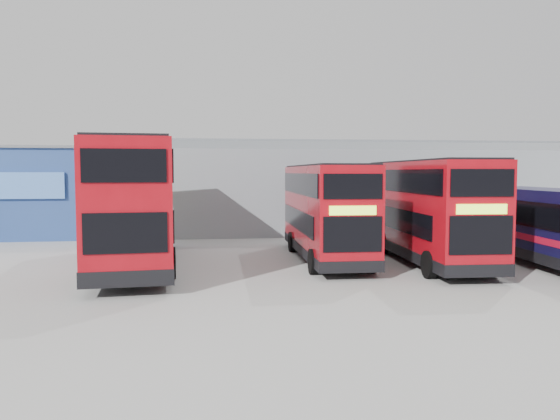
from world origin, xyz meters
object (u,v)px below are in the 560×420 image
object	(u,v)px
office_block	(48,191)
double_decker_centre	(325,213)
double_decker_right	(426,212)
maintenance_shed	(391,188)
double_decker_left	(135,205)

from	to	relation	value
office_block	double_decker_centre	distance (m)	18.61
office_block	double_decker_right	bearing A→B (deg)	-35.00
maintenance_shed	double_decker_left	world-z (taller)	maintenance_shed
double_decker_left	double_decker_centre	xyz separation A→B (m)	(7.75, 0.71, -0.41)
maintenance_shed	double_decker_centre	distance (m)	15.70
maintenance_shed	double_decker_left	xyz separation A→B (m)	(-15.32, -14.45, -0.20)
double_decker_left	maintenance_shed	bearing A→B (deg)	-141.47
maintenance_shed	double_decker_centre	xyz separation A→B (m)	(-7.57, -13.74, -0.61)
maintenance_shed	double_decker_right	size ratio (longest dim) A/B	3.06
double_decker_left	double_decker_centre	bearing A→B (deg)	-179.57
double_decker_left	double_decker_right	size ratio (longest dim) A/B	1.16
office_block	double_decker_centre	world-z (taller)	office_block
maintenance_shed	office_block	bearing A→B (deg)	-174.79
double_decker_centre	double_decker_right	bearing A→B (deg)	-15.36
double_decker_right	maintenance_shed	bearing A→B (deg)	78.76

